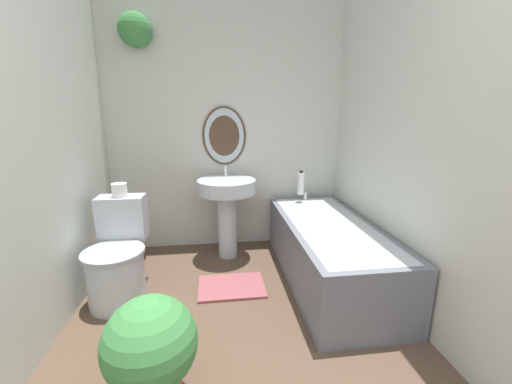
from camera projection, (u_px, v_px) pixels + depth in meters
wall_back at (222, 122)px, 3.03m from camera, size 2.36×0.29×2.40m
wall_left at (7, 141)px, 1.56m from camera, size 0.06×2.87×2.40m
wall_right at (432, 137)px, 1.85m from camera, size 0.06×2.87×2.40m
toilet at (118, 260)px, 2.28m from camera, size 0.42×0.60×0.72m
pedestal_sink at (227, 201)px, 2.89m from camera, size 0.53×0.53×0.85m
bathtub at (328, 250)px, 2.54m from camera, size 0.68×1.60×0.56m
shampoo_bottle at (301, 183)px, 3.04m from camera, size 0.07×0.07×0.23m
potted_plant at (151, 349)px, 1.40m from camera, size 0.42×0.42×0.56m
bath_mat at (232, 287)px, 2.47m from camera, size 0.51×0.37×0.02m
toilet_paper_roll at (119, 190)px, 2.37m from camera, size 0.11×0.11×0.10m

